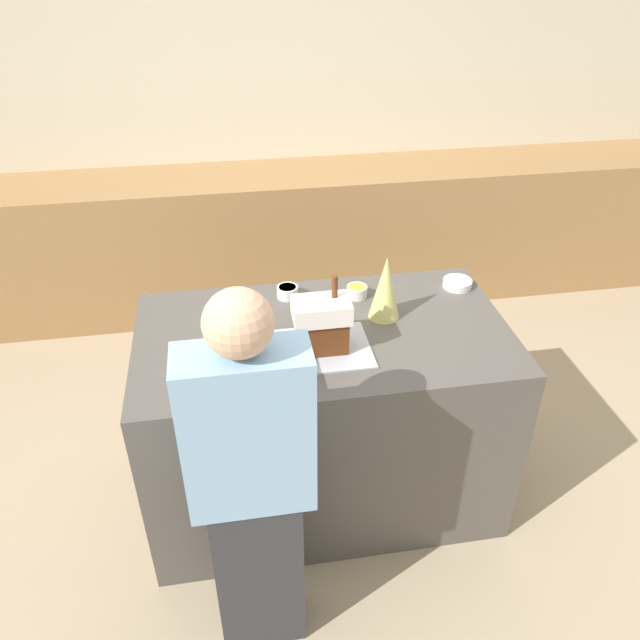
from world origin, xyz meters
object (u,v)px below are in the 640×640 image
Objects in this scene: gingerbread_house at (322,323)px; candy_bowl_far_left at (357,291)px; candy_bowl_behind_tray at (288,291)px; candy_bowl_near_tray_left at (239,334)px; baking_tray at (321,349)px; person at (252,485)px; candy_bowl_center_rear at (226,315)px; candy_bowl_near_tray_right at (457,283)px; decorative_tree at (385,288)px.

gingerbread_house is 3.31× the size of candy_bowl_far_left.
gingerbread_house is 0.45m from candy_bowl_behind_tray.
candy_bowl_behind_tray is (0.24, 0.30, 0.01)m from candy_bowl_near_tray_left.
baking_tray is 4.05× the size of candy_bowl_behind_tray.
candy_bowl_behind_tray is 0.06× the size of person.
baking_tray is at bearing -157.69° from gingerbread_house.
candy_bowl_behind_tray is 0.32m from candy_bowl_center_rear.
person reaches higher than candy_bowl_behind_tray.
person is at bearing -103.95° from candy_bowl_behind_tray.
candy_bowl_near_tray_left is 0.70m from person.
candy_bowl_behind_tray is (-0.31, 0.05, 0.00)m from candy_bowl_far_left.
candy_bowl_near_tray_left is 0.82× the size of candy_bowl_near_tray_right.
person reaches higher than candy_bowl_center_rear.
candy_bowl_behind_tray is at bearing 25.80° from candy_bowl_center_rear.
candy_bowl_behind_tray is 0.80m from candy_bowl_near_tray_right.
decorative_tree reaches higher than candy_bowl_near_tray_left.
candy_bowl_far_left is 0.06× the size of person.
candy_bowl_near_tray_right and candy_bowl_center_rear have the same top height.
candy_bowl_far_left reaches higher than candy_bowl_near_tray_left.
candy_bowl_near_tray_left is (-0.63, -0.07, -0.12)m from decorative_tree.
candy_bowl_far_left is (0.55, 0.25, 0.00)m from candy_bowl_near_tray_left.
gingerbread_house is 1.08× the size of decorative_tree.
baking_tray is at bearing -120.98° from candy_bowl_far_left.
baking_tray is 0.44m from candy_bowl_far_left.
gingerbread_house is at bearing -147.25° from decorative_tree.
candy_bowl_center_rear reaches higher than baking_tray.
candy_bowl_behind_tray reaches higher than candy_bowl_near_tray_left.
baking_tray is 3.05× the size of candy_bowl_center_rear.
baking_tray is 0.44m from candy_bowl_behind_tray.
candy_bowl_near_tray_right is (1.03, 0.26, -0.00)m from candy_bowl_near_tray_left.
candy_bowl_near_tray_left is at bearing -128.62° from candy_bowl_behind_tray.
person reaches higher than candy_bowl_far_left.
gingerbread_house is at bearing -151.30° from candy_bowl_near_tray_right.
gingerbread_house is 0.36m from candy_bowl_near_tray_left.
candy_bowl_near_tray_right is at bearing 1.12° from candy_bowl_far_left.
candy_bowl_behind_tray is at bearing 171.15° from candy_bowl_far_left.
person is (-0.01, -0.68, -0.15)m from candy_bowl_near_tray_left.
candy_bowl_near_tray_right is at bearing 25.39° from decorative_tree.
candy_bowl_behind_tray is at bearing 51.38° from candy_bowl_near_tray_left.
candy_bowl_near_tray_right is (0.40, 0.19, -0.12)m from decorative_tree.
baking_tray is 0.12m from gingerbread_house.
gingerbread_house reaches higher than candy_bowl_near_tray_left.
candy_bowl_behind_tray is at bearing 76.05° from person.
candy_bowl_far_left is 0.97× the size of candy_bowl_behind_tray.
gingerbread_house is 0.69m from person.
candy_bowl_near_tray_right is (0.48, 0.01, -0.01)m from candy_bowl_far_left.
candy_bowl_near_tray_left is at bearing -165.98° from candy_bowl_near_tray_right.
candy_bowl_near_tray_left is at bearing 89.55° from person.
candy_bowl_far_left is 0.73× the size of candy_bowl_center_rear.
candy_bowl_far_left is at bearing 8.52° from candy_bowl_center_rear.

